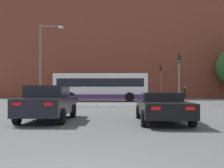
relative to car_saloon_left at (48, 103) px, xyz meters
The scene contains 11 objects.
stop_line_strip 13.15m from the car_saloon_left, 79.30° to the left, with size 9.84×0.30×0.01m, color silver.
far_pavement 25.48m from the car_saloon_left, 84.51° to the left, with size 70.94×2.50×0.01m, color gray.
brick_civic_building 35.88m from the car_saloon_left, 83.93° to the left, with size 47.44×11.70×24.41m.
car_saloon_left is the anchor object (origin of this frame).
car_roadster_right 4.97m from the car_saloon_left, ahead, with size 2.00×4.77×1.24m.
bus_crossing_lead 19.04m from the car_saloon_left, 86.79° to the left, with size 10.27×2.66×3.06m.
traffic_light_near_right 16.03m from the car_saloon_left, 57.23° to the left, with size 0.26×0.31×4.55m.
traffic_light_far_right 26.05m from the car_saloon_left, 70.73° to the left, with size 0.26×0.31×4.48m.
street_lamp_junction 13.37m from the car_saloon_left, 105.81° to the left, with size 2.17×0.36×7.10m.
pedestrian_waiting 28.66m from the car_saloon_left, 65.15° to the left, with size 0.24×0.41×1.63m.
pedestrian_walking_east 26.45m from the car_saloon_left, 77.12° to the left, with size 0.34×0.45×1.64m.
Camera 1 is at (0.72, -4.52, 1.43)m, focal length 45.00 mm.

